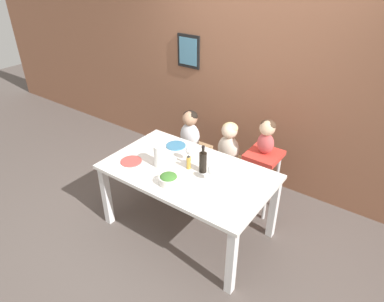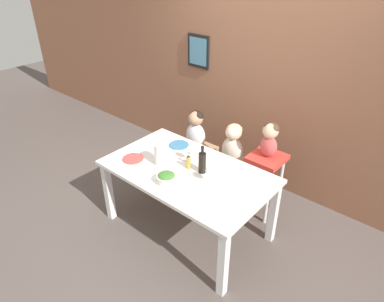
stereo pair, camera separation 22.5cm
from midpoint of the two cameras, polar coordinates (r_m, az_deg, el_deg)
ground_plane at (r=3.72m, az=-2.43°, el=-12.67°), size 14.00×14.00×0.00m
wall_back at (r=3.99m, az=8.96°, el=12.83°), size 10.00×0.09×2.70m
dining_table at (r=3.31m, az=-2.67°, el=-4.60°), size 1.61×0.95×0.73m
chair_far_left at (r=4.19m, az=-1.87°, el=-0.38°), size 0.40×0.42×0.46m
chair_far_center at (r=3.93m, az=4.27°, el=-2.71°), size 0.40×0.42×0.46m
chair_right_highchair at (r=3.67m, az=9.99°, el=-2.49°), size 0.34×0.36×0.73m
person_child_left at (r=4.03m, az=-1.93°, el=3.61°), size 0.25×0.18×0.48m
person_child_center at (r=3.76m, az=4.47°, el=1.46°), size 0.25×0.18×0.48m
person_baby_right at (r=3.49m, az=10.56°, el=2.71°), size 0.18×0.16×0.37m
wine_bottle at (r=3.18m, az=-0.19°, el=-1.82°), size 0.07×0.07×0.28m
paper_towel_roll at (r=3.29m, az=-7.31°, el=-0.83°), size 0.12×0.12×0.22m
wine_glass_near at (r=3.04m, az=1.14°, el=-3.30°), size 0.07×0.07×0.17m
wine_glass_far at (r=3.34m, az=-2.45°, el=0.09°), size 0.07×0.07×0.17m
salad_bowl_large at (r=3.07m, az=-6.03°, el=-4.70°), size 0.18×0.18×0.10m
dinner_plate_front_left at (r=3.45m, az=-11.94°, el=-1.73°), size 0.21×0.21×0.01m
dinner_plate_back_left at (r=3.66m, az=-4.47°, el=0.87°), size 0.21×0.21×0.01m
condiment_bottle_hot_sauce at (r=3.25m, az=-2.55°, el=-1.90°), size 0.04×0.04×0.15m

